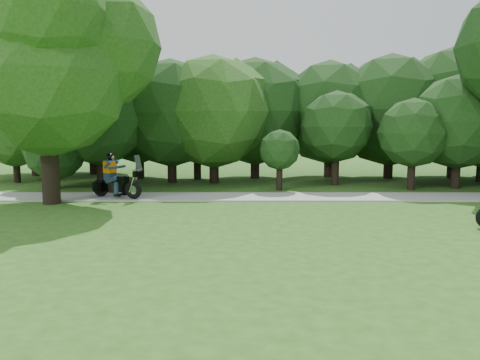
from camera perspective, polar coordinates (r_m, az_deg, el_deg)
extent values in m
plane|color=#2F5017|center=(12.46, 14.36, -8.02)|extent=(100.00, 100.00, 0.00)
cube|color=#9E9E99|center=(20.14, 8.80, -2.04)|extent=(60.00, 2.20, 0.06)
cylinder|color=black|center=(23.48, 20.15, 0.84)|extent=(0.36, 0.36, 1.63)
sphere|color=#103614|center=(23.37, 20.34, 5.41)|extent=(3.26, 3.26, 3.26)
cylinder|color=black|center=(27.59, 10.72, 2.20)|extent=(0.50, 0.50, 1.80)
sphere|color=#103614|center=(27.49, 10.86, 8.08)|extent=(5.94, 5.94, 5.94)
cylinder|color=black|center=(26.32, -5.22, 1.99)|extent=(0.41, 0.41, 1.74)
sphere|color=#103614|center=(26.21, -5.28, 6.93)|extent=(4.30, 4.30, 4.30)
cylinder|color=black|center=(24.21, 11.54, 1.51)|extent=(0.38, 0.38, 1.80)
sphere|color=#103614|center=(24.10, 11.66, 6.41)|extent=(3.60, 3.60, 3.60)
cylinder|color=black|center=(27.38, -25.56, 1.10)|extent=(0.35, 0.35, 1.34)
sphere|color=#224E16|center=(27.28, -25.74, 4.56)|extent=(3.03, 3.03, 3.03)
cylinder|color=black|center=(25.01, -8.28, 1.75)|extent=(0.48, 0.48, 1.80)
sphere|color=#103614|center=(24.91, -8.40, 8.03)|extent=(5.65, 5.65, 5.65)
cylinder|color=black|center=(24.16, -21.46, 0.08)|extent=(0.35, 0.35, 0.91)
sphere|color=#103614|center=(24.04, -21.62, 3.41)|extent=(2.94, 2.94, 2.94)
cylinder|color=black|center=(29.30, 24.46, 1.96)|extent=(0.54, 0.54, 1.80)
sphere|color=#103614|center=(29.22, 24.77, 8.08)|extent=(6.85, 6.85, 6.85)
cylinder|color=black|center=(24.84, 24.80, 1.05)|extent=(0.43, 0.43, 1.73)
sphere|color=#103614|center=(24.73, 25.09, 6.44)|extent=(4.53, 4.53, 4.53)
cylinder|color=black|center=(28.28, 27.21, 1.16)|extent=(0.36, 0.36, 1.32)
cylinder|color=black|center=(24.15, -16.61, 1.34)|extent=(0.42, 0.42, 1.80)
sphere|color=#103614|center=(24.04, -16.81, 6.93)|extent=(4.47, 4.47, 4.47)
cylinder|color=black|center=(26.68, 1.85, 2.15)|extent=(0.50, 0.50, 1.80)
sphere|color=#103614|center=(26.59, 1.87, 8.32)|extent=(6.05, 6.05, 6.05)
cylinder|color=black|center=(22.03, 4.82, 0.41)|extent=(0.30, 0.30, 1.28)
sphere|color=#103614|center=(21.92, 4.86, 3.69)|extent=(1.91, 1.91, 1.91)
cylinder|color=black|center=(30.15, -17.39, 2.40)|extent=(0.54, 0.54, 1.80)
sphere|color=#103614|center=(30.08, -17.62, 8.34)|extent=(6.84, 6.84, 6.84)
cylinder|color=black|center=(30.57, -23.61, 2.19)|extent=(0.56, 0.56, 1.80)
sphere|color=#103614|center=(30.49, -23.92, 8.24)|extent=(7.15, 7.15, 7.15)
cylinder|color=black|center=(27.25, -12.12, 2.10)|extent=(0.48, 0.48, 1.80)
sphere|color=#103614|center=(27.16, -12.27, 7.82)|extent=(5.58, 5.58, 5.58)
cylinder|color=black|center=(27.92, 17.63, 2.04)|extent=(0.51, 0.51, 1.80)
sphere|color=#103614|center=(27.83, 17.86, 8.10)|extent=(6.30, 6.30, 6.30)
cylinder|color=black|center=(24.56, -3.18, 1.72)|extent=(0.49, 0.49, 1.80)
sphere|color=#224E16|center=(24.46, -3.23, 8.28)|extent=(5.87, 5.87, 5.87)
cylinder|color=black|center=(19.66, -22.23, 3.37)|extent=(0.68, 0.68, 4.20)
sphere|color=#224E16|center=(19.71, -22.63, 11.80)|extent=(6.40, 6.40, 6.40)
sphere|color=#224E16|center=(20.02, -17.06, 15.41)|extent=(5.12, 5.12, 5.12)
sphere|color=#224E16|center=(21.05, -26.21, 14.03)|extent=(5.44, 5.44, 5.44)
torus|color=black|center=(20.62, -16.63, -0.89)|extent=(0.78, 0.50, 0.76)
torus|color=black|center=(19.59, -12.86, -1.18)|extent=(0.78, 0.50, 0.76)
cube|color=black|center=(20.21, -15.25, -0.85)|extent=(1.21, 0.72, 0.35)
cube|color=silver|center=(20.11, -14.88, -0.87)|extent=(0.62, 0.54, 0.43)
cube|color=black|center=(19.90, -14.30, 0.01)|extent=(0.65, 0.52, 0.28)
cube|color=black|center=(20.26, -15.57, -0.03)|extent=(0.66, 0.54, 0.11)
cylinder|color=silver|center=(19.51, -12.79, -0.09)|extent=(0.41, 0.21, 0.97)
cylinder|color=silver|center=(19.36, -12.39, 1.26)|extent=(0.31, 0.65, 0.04)
cube|color=black|center=(20.40, -16.95, -0.83)|extent=(0.47, 0.30, 0.37)
cube|color=black|center=(20.76, -16.10, -0.67)|extent=(0.47, 0.30, 0.37)
cube|color=#1B2F48|center=(20.24, -15.59, 0.39)|extent=(0.46, 0.51, 0.26)
cube|color=#1B2F48|center=(20.19, -15.58, 1.49)|extent=(0.44, 0.53, 0.61)
cube|color=orange|center=(20.19, -15.58, 1.55)|extent=(0.49, 0.58, 0.48)
sphere|color=black|center=(20.13, -15.55, 2.78)|extent=(0.30, 0.30, 0.30)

